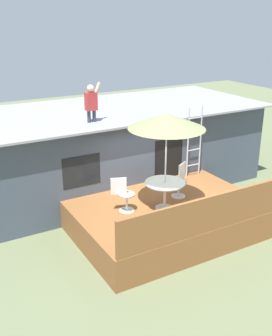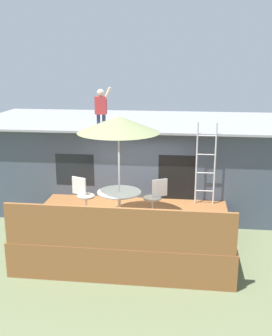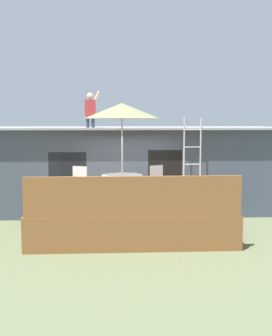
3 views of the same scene
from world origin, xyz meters
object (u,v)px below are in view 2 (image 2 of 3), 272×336
object	(u,v)px
patio_chair_right	(155,198)
step_ladder	(206,164)
patio_chair_left	(83,196)
patio_table	(119,198)
person_figure	(101,105)
patio_umbrella	(118,124)

from	to	relation	value
patio_chair_right	step_ladder	bearing A→B (deg)	-170.65
step_ladder	patio_chair_left	bearing A→B (deg)	-160.03
patio_chair_left	patio_chair_right	size ratio (longest dim) A/B	1.00
patio_table	patio_chair_right	size ratio (longest dim) A/B	1.13
person_figure	patio_chair_right	world-z (taller)	person_figure
patio_chair_left	step_ladder	bearing A→B (deg)	42.73
patio_chair_left	patio_chair_right	bearing A→B (deg)	24.89
patio_chair_left	patio_chair_right	xyz separation A→B (m)	(1.79, 0.07, 0.00)
patio_umbrella	person_figure	xyz separation A→B (m)	(-0.90, 2.43, 0.16)
person_figure	patio_chair_left	bearing A→B (deg)	-92.34
step_ladder	patio_chair_left	xyz separation A→B (m)	(-3.04, -1.11, -0.64)
step_ladder	patio_table	bearing A→B (deg)	-143.68
patio_table	patio_umbrella	bearing A→B (deg)	33.69
patio_umbrella	patio_chair_left	world-z (taller)	patio_umbrella
person_figure	step_ladder	bearing A→B (deg)	-17.11
patio_table	step_ladder	size ratio (longest dim) A/B	0.47
patio_umbrella	person_figure	distance (m)	2.59
patio_chair_right	patio_table	bearing A→B (deg)	0.00
patio_chair_left	patio_umbrella	bearing A→B (deg)	0.00
patio_table	patio_chair_right	world-z (taller)	patio_chair_right
patio_umbrella	patio_chair_left	size ratio (longest dim) A/B	2.76
patio_chair_left	patio_chair_right	world-z (taller)	same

